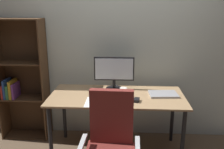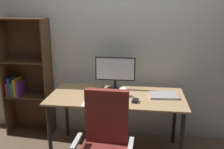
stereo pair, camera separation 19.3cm
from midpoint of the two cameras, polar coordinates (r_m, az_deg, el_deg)
The scene contains 9 objects.
back_wall at distance 3.21m, azimuth 3.97°, elevation 7.93°, with size 6.40×0.10×2.60m, color beige.
desk at distance 2.86m, azimuth 3.04°, elevation -6.45°, with size 1.54×0.74×0.74m.
monitor at distance 2.98m, azimuth 2.61°, elevation 0.80°, with size 0.49×0.20×0.40m.
keyboard at distance 2.66m, azimuth 2.20°, elevation -6.06°, with size 0.29×0.11×0.02m, color black.
mouse at distance 2.65m, azimuth 7.49°, elevation -6.08°, with size 0.06×0.10×0.03m, color black.
coffee_mug at distance 2.80m, azimuth 4.59°, elevation -4.13°, with size 0.10×0.08×0.09m.
laptop at distance 2.87m, azimuth 13.82°, elevation -4.77°, with size 0.32×0.23×0.02m, color #99999E.
paper_sheet at distance 2.65m, azimuth -2.16°, elevation -6.32°, with size 0.21×0.30×0.00m, color white.
bookshelf at distance 3.47m, azimuth -17.74°, elevation -1.08°, with size 0.61×0.28×1.59m.
Camera 2 is at (0.29, -2.63, 1.74)m, focal length 39.33 mm.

